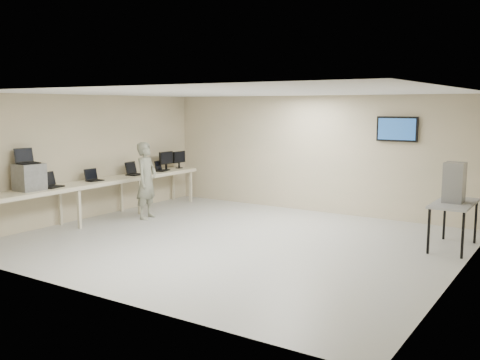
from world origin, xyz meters
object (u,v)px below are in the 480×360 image
Objects in this scene: workbench at (102,183)px; soldier at (147,181)px; side_table at (454,206)px; equipment_box at (29,177)px.

workbench is 3.44× the size of soldier.
soldier reaches higher than workbench.
side_table is (6.42, 1.06, -0.10)m from soldier.
equipment_box is at bearing 148.61° from soldier.
side_table is at bearing 27.33° from equipment_box.
workbench is 7.39m from side_table.
side_table is (7.25, 3.50, -0.39)m from equipment_box.
equipment_box is at bearing -154.22° from side_table.
side_table is (7.19, 1.70, -0.06)m from workbench.
equipment_box is 0.30× the size of soldier.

